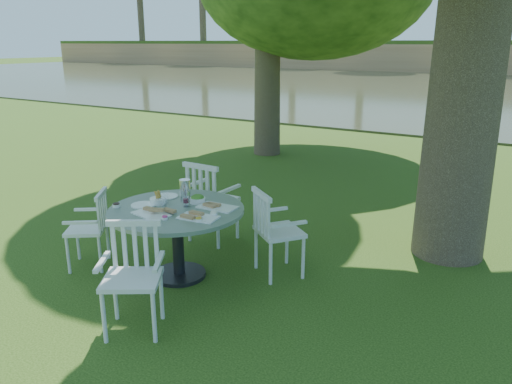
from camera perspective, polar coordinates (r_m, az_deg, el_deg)
ground at (r=5.48m, az=-1.10°, el=-9.06°), size 140.00×140.00×0.00m
table at (r=5.21m, az=-9.03°, el=-3.40°), size 1.39×1.39×0.76m
chair_ne at (r=5.20m, az=1.75°, el=-3.98°), size 0.64×0.64×0.93m
chair_nw at (r=6.07m, az=-5.55°, el=-0.49°), size 0.53×0.49×1.01m
chair_sw at (r=5.71m, az=-18.02°, el=-3.42°), size 0.57×0.58×0.85m
chair_se at (r=4.42m, az=-13.81°, el=-8.38°), size 0.63×0.62×0.93m
tableware at (r=5.23m, az=-8.78°, el=-1.09°), size 1.16×0.81×0.23m
river at (r=27.39m, az=26.10°, el=10.11°), size 100.00×28.00×0.12m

